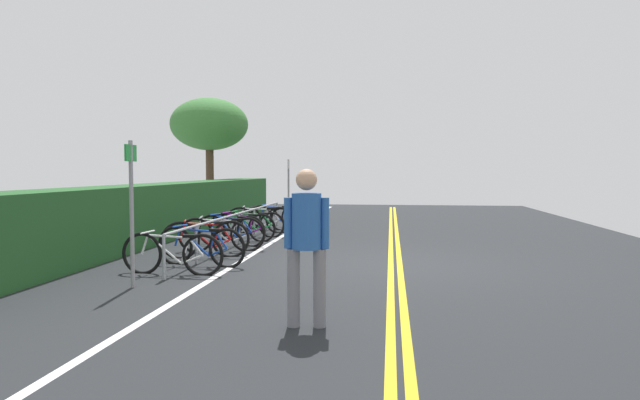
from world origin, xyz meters
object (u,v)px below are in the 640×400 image
bicycle_3 (222,234)px  bicycle_4 (231,230)px  bicycle_9 (277,216)px  pedestrian (307,236)px  tree_mid (209,125)px  bicycle_6 (251,224)px  bicycle_7 (260,220)px  bicycle_8 (266,218)px  bicycle_1 (201,246)px  sign_post_far (289,184)px  bike_rack (239,220)px  sign_post_near (131,199)px  bicycle_2 (206,239)px  bicycle_5 (242,227)px  bicycle_0 (172,254)px

bicycle_3 → bicycle_4: 0.89m
bicycle_4 → bicycle_9: bearing=-2.4°
pedestrian → tree_mid: bearing=22.0°
bicycle_6 → bicycle_7: 0.87m
bicycle_6 → bicycle_8: same height
bicycle_1 → sign_post_far: size_ratio=0.85×
bicycle_6 → pedestrian: pedestrian is taller
bike_rack → bicycle_8: bike_rack is taller
sign_post_near → sign_post_far: (10.23, -0.41, -0.04)m
bike_rack → sign_post_far: sign_post_far is taller
bicycle_2 → bicycle_5: (2.59, -0.02, -0.02)m
bike_rack → bicycle_3: 1.28m
bicycle_1 → bicycle_4: bearing=4.7°
bicycle_2 → sign_post_far: sign_post_far is taller
bicycle_5 → bicycle_7: (1.68, -0.03, 0.02)m
bicycle_2 → bicycle_9: bearing=-1.7°
sign_post_near → bike_rack: bearing=-2.6°
bicycle_4 → sign_post_near: (-4.56, 0.14, 0.94)m
bicycle_3 → sign_post_near: bearing=176.8°
bicycle_4 → sign_post_far: 5.75m
bicycle_3 → bicycle_5: bicycle_3 is taller
bike_rack → bicycle_2: bearing=177.9°
bicycle_8 → bicycle_9: (0.84, -0.14, 0.00)m
bicycle_5 → sign_post_near: size_ratio=0.80×
bicycle_5 → bicycle_8: bearing=-0.1°
bicycle_8 → pedestrian: (-9.61, -2.64, 0.67)m
bicycle_5 → bicycle_8: (2.52, -0.00, -0.01)m
bicycle_2 → bicycle_5: bearing=-0.5°
bike_rack → bicycle_1: size_ratio=4.97×
bicycle_0 → sign_post_far: (9.18, -0.23, 0.91)m
bike_rack → sign_post_far: bearing=-2.0°
bicycle_5 → bicycle_9: 3.37m
bicycle_5 → bicycle_8: bicycle_5 is taller
bicycle_5 → sign_post_far: bearing=-2.8°
bicycle_4 → bicycle_9: size_ratio=1.02×
bicycle_2 → tree_mid: size_ratio=0.36×
bicycle_7 → tree_mid: (6.50, 3.55, 3.12)m
bicycle_6 → tree_mid: tree_mid is taller
bike_rack → bicycle_7: bearing=0.7°
bicycle_2 → bicycle_7: bicycle_2 is taller
bicycle_1 → bicycle_6: bearing=2.4°
bicycle_6 → bike_rack: bearing=-178.0°
pedestrian → tree_mid: 16.65m
bicycle_5 → bicycle_8: size_ratio=1.06×
tree_mid → bicycle_4: bearing=-158.8°
bicycle_1 → sign_post_far: 8.38m
sign_post_near → bicycle_9: bearing=-2.1°
bicycle_5 → pedestrian: size_ratio=0.99×
bicycle_6 → tree_mid: (7.36, 3.53, 3.15)m
bicycle_1 → bicycle_3: 1.78m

